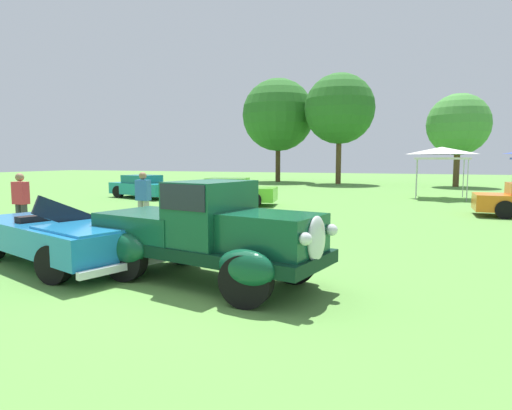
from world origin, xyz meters
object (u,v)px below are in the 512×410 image
(feature_pickup_truck, at_px, (208,231))
(show_car_lime, at_px, (230,192))
(spectator_between_cars, at_px, (143,199))
(canopy_tent_left_field, at_px, (442,152))
(neighbor_convertible, at_px, (62,235))
(show_car_teal, at_px, (143,187))
(spectator_by_row, at_px, (21,202))

(feature_pickup_truck, xyz_separation_m, show_car_lime, (-4.78, 11.47, -0.26))
(feature_pickup_truck, xyz_separation_m, spectator_between_cars, (-4.28, 4.22, 0.05))
(show_car_lime, relative_size, canopy_tent_left_field, 1.59)
(spectator_between_cars, bearing_deg, canopy_tent_left_field, 59.26)
(show_car_lime, xyz_separation_m, spectator_between_cars, (0.49, -7.25, 0.31))
(neighbor_convertible, bearing_deg, show_car_teal, 119.61)
(feature_pickup_truck, xyz_separation_m, canopy_tent_left_field, (4.22, 18.53, 1.56))
(show_car_teal, bearing_deg, feature_pickup_truck, -50.96)
(feature_pickup_truck, distance_m, show_car_lime, 12.43)
(feature_pickup_truck, bearing_deg, show_car_lime, 112.62)
(feature_pickup_truck, bearing_deg, neighbor_convertible, 178.72)
(spectator_by_row, relative_size, canopy_tent_left_field, 0.62)
(neighbor_convertible, relative_size, show_car_lime, 1.09)
(feature_pickup_truck, height_order, canopy_tent_left_field, canopy_tent_left_field)
(show_car_teal, distance_m, spectator_between_cars, 10.92)
(show_car_lime, bearing_deg, feature_pickup_truck, -67.38)
(spectator_between_cars, bearing_deg, show_car_teal, 125.54)
(show_car_lime, height_order, canopy_tent_left_field, canopy_tent_left_field)
(show_car_teal, bearing_deg, spectator_between_cars, -54.46)
(show_car_lime, bearing_deg, show_car_teal, 164.35)
(spectator_between_cars, bearing_deg, spectator_by_row, -139.74)
(feature_pickup_truck, xyz_separation_m, neighbor_convertible, (-3.22, 0.07, -0.28))
(spectator_between_cars, height_order, canopy_tent_left_field, canopy_tent_left_field)
(show_car_teal, relative_size, spectator_by_row, 2.58)
(show_car_teal, bearing_deg, show_car_lime, -15.65)
(show_car_lime, distance_m, spectator_between_cars, 7.27)
(canopy_tent_left_field, bearing_deg, neighbor_convertible, -111.97)
(show_car_teal, distance_m, canopy_tent_left_field, 15.92)
(neighbor_convertible, distance_m, spectator_by_row, 4.09)
(neighbor_convertible, bearing_deg, spectator_between_cars, 104.34)
(neighbor_convertible, bearing_deg, spectator_by_row, 149.14)
(neighbor_convertible, xyz_separation_m, spectator_by_row, (-3.50, 2.09, 0.33))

